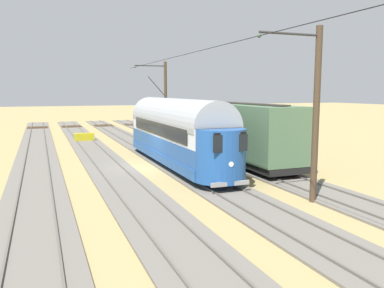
% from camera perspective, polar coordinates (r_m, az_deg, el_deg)
% --- Properties ---
extents(ground_plane, '(220.00, 220.00, 0.00)m').
position_cam_1_polar(ground_plane, '(25.01, -6.91, -3.41)').
color(ground_plane, '#9E8956').
extents(track_streetcar_siding, '(2.80, 80.00, 0.18)m').
position_cam_1_polar(track_streetcar_siding, '(27.47, 5.80, -2.29)').
color(track_streetcar_siding, '#666059').
rests_on(track_streetcar_siding, ground).
extents(track_adjacent_siding, '(2.80, 80.00, 0.18)m').
position_cam_1_polar(track_adjacent_siding, '(25.87, -2.56, -2.87)').
color(track_adjacent_siding, '#666059').
rests_on(track_adjacent_siding, ground).
extents(track_third_siding, '(2.80, 80.00, 0.18)m').
position_cam_1_polar(track_third_siding, '(24.89, -11.80, -3.45)').
color(track_third_siding, '#666059').
rests_on(track_third_siding, ground).
extents(track_outer_siding, '(2.80, 80.00, 0.18)m').
position_cam_1_polar(track_outer_siding, '(24.60, -21.53, -3.95)').
color(track_outer_siding, '#666059').
rests_on(track_outer_siding, ground).
extents(vintage_streetcar, '(2.65, 15.64, 5.74)m').
position_cam_1_polar(vintage_streetcar, '(25.18, -2.30, 1.89)').
color(vintage_streetcar, '#1E4C93').
rests_on(vintage_streetcar, ground).
extents(boxcar_adjacent, '(2.96, 14.86, 3.85)m').
position_cam_1_polar(boxcar_adjacent, '(27.65, 5.38, 2.20)').
color(boxcar_adjacent, '#4C6B4C').
rests_on(boxcar_adjacent, ground).
extents(catenary_pole_foreground, '(3.05, 0.28, 7.42)m').
position_cam_1_polar(catenary_pole_foreground, '(36.71, -3.95, 6.23)').
color(catenary_pole_foreground, '#423323').
rests_on(catenary_pole_foreground, ground).
extents(catenary_pole_mid_near, '(3.05, 0.28, 7.42)m').
position_cam_1_polar(catenary_pole_mid_near, '(17.45, 17.23, 4.41)').
color(catenary_pole_mid_near, '#423323').
rests_on(catenary_pole_mid_near, ground).
extents(overhead_wire_run, '(2.84, 46.78, 0.18)m').
position_cam_1_polar(overhead_wire_run, '(16.73, 8.37, 14.82)').
color(overhead_wire_run, black).
rests_on(overhead_wire_run, ground).
extents(switch_stand, '(0.50, 0.30, 1.24)m').
position_cam_1_polar(switch_stand, '(36.31, 1.04, 1.20)').
color(switch_stand, black).
rests_on(switch_stand, ground).
extents(track_end_bumper, '(1.80, 0.60, 0.80)m').
position_cam_1_polar(track_end_bumper, '(39.01, -15.24, 0.93)').
color(track_end_bumper, '#B2A519').
rests_on(track_end_bumper, ground).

